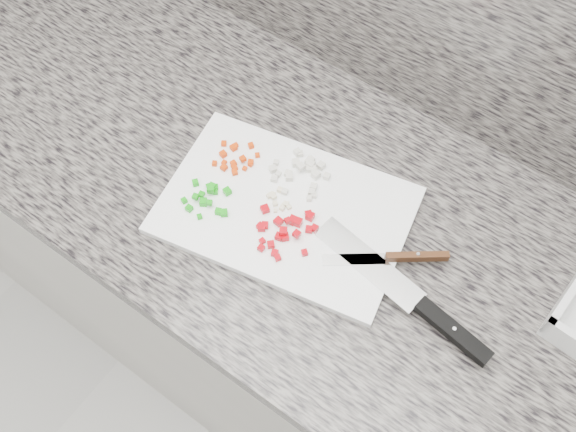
# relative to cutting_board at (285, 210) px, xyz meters

# --- Properties ---
(cabinet) EXTENTS (3.92, 0.62, 0.86)m
(cabinet) POSITION_rel_cutting_board_xyz_m (0.03, 0.04, -0.48)
(cabinet) COLOR white
(cabinet) RESTS_ON ground
(countertop) EXTENTS (3.96, 0.64, 0.04)m
(countertop) POSITION_rel_cutting_board_xyz_m (0.03, 0.04, -0.03)
(countertop) COLOR #625D56
(countertop) RESTS_ON cabinet
(cutting_board) EXTENTS (0.46, 0.35, 0.01)m
(cutting_board) POSITION_rel_cutting_board_xyz_m (0.00, 0.00, 0.00)
(cutting_board) COLOR white
(cutting_board) RESTS_ON countertop
(carrot_pile) EXTENTS (0.08, 0.08, 0.02)m
(carrot_pile) POSITION_rel_cutting_board_xyz_m (-0.13, 0.03, 0.01)
(carrot_pile) COLOR #D03704
(carrot_pile) RESTS_ON cutting_board
(onion_pile) EXTENTS (0.11, 0.09, 0.02)m
(onion_pile) POSITION_rel_cutting_board_xyz_m (-0.02, 0.08, 0.01)
(onion_pile) COLOR beige
(onion_pile) RESTS_ON cutting_board
(green_pepper_pile) EXTENTS (0.09, 0.08, 0.02)m
(green_pepper_pile) POSITION_rel_cutting_board_xyz_m (-0.12, -0.06, 0.01)
(green_pepper_pile) COLOR #0F9C0E
(green_pepper_pile) RESTS_ON cutting_board
(red_pepper_pile) EXTENTS (0.12, 0.11, 0.02)m
(red_pepper_pile) POSITION_rel_cutting_board_xyz_m (0.02, -0.04, 0.01)
(red_pepper_pile) COLOR #B3020C
(red_pepper_pile) RESTS_ON cutting_board
(garlic_pile) EXTENTS (0.05, 0.05, 0.01)m
(garlic_pile) POSITION_rel_cutting_board_xyz_m (-0.02, 0.00, 0.01)
(garlic_pile) COLOR beige
(garlic_pile) RESTS_ON cutting_board
(chef_knife) EXTENTS (0.34, 0.09, 0.02)m
(chef_knife) POSITION_rel_cutting_board_xyz_m (0.28, -0.02, 0.01)
(chef_knife) COLOR silver
(chef_knife) RESTS_ON cutting_board
(paring_knife) EXTENTS (0.17, 0.14, 0.02)m
(paring_knife) POSITION_rel_cutting_board_xyz_m (0.21, 0.03, 0.01)
(paring_knife) COLOR silver
(paring_knife) RESTS_ON cutting_board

